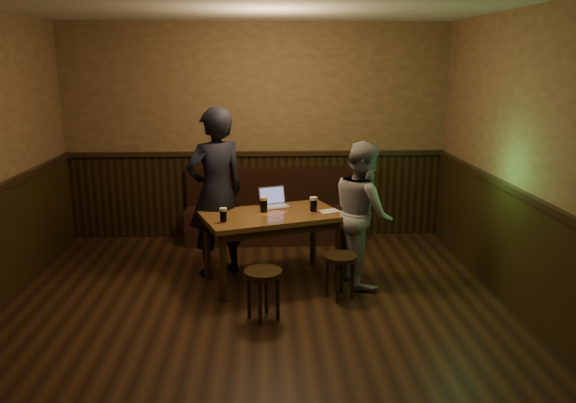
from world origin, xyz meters
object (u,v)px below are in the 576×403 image
at_px(bench, 271,218).
at_px(pint_mid, 264,205).
at_px(pint_left, 223,215).
at_px(laptop, 274,202).
at_px(stool_right, 340,264).
at_px(person_suit, 216,193).
at_px(pub_table, 272,223).
at_px(stool_left, 263,280).
at_px(person_grey, 363,213).
at_px(pint_right, 314,205).

xyz_separation_m(bench, pint_mid, (-0.08, -1.39, 0.53)).
xyz_separation_m(pint_left, pint_mid, (0.40, 0.36, 0.01)).
bearing_deg(laptop, bench, 70.48).
distance_m(bench, pint_left, 1.89).
xyz_separation_m(stool_right, person_suit, (-1.27, 0.73, 0.57)).
xyz_separation_m(pub_table, stool_left, (-0.09, -0.91, -0.28)).
relative_size(stool_right, person_grey, 0.30).
height_order(pub_table, stool_right, pub_table).
bearing_deg(pint_left, pint_mid, 41.88).
bearing_deg(person_grey, pint_right, 73.09).
distance_m(pint_mid, person_grey, 1.05).
bearing_deg(person_grey, person_suit, 70.29).
height_order(pint_left, pint_right, pint_right).
distance_m(pint_left, person_suit, 0.59).
bearing_deg(person_grey, pint_mid, 76.65).
bearing_deg(stool_left, pub_table, 84.15).
height_order(pub_table, pint_mid, pint_mid).
bearing_deg(pint_right, bench, 107.58).
distance_m(pub_table, pint_left, 0.60).
bearing_deg(stool_right, person_suit, 149.95).
relative_size(stool_left, laptop, 1.31).
bearing_deg(person_grey, stool_left, 121.12).
height_order(pint_mid, person_suit, person_suit).
bearing_deg(laptop, stool_left, -116.64).
relative_size(pub_table, person_suit, 0.87).
bearing_deg(laptop, pint_mid, -135.23).
xyz_separation_m(pint_right, person_grey, (0.52, -0.07, -0.08)).
bearing_deg(pint_mid, pint_left, -138.12).
xyz_separation_m(pint_left, person_grey, (1.44, 0.28, -0.07)).
distance_m(bench, pub_table, 1.48).
relative_size(pint_left, person_grey, 0.10).
distance_m(stool_right, person_grey, 0.66).
height_order(pub_table, person_suit, person_suit).
height_order(pub_table, stool_left, pub_table).
bearing_deg(pint_right, stool_left, -119.24).
xyz_separation_m(bench, pint_right, (0.44, -1.40, 0.53)).
bearing_deg(laptop, stool_right, -70.99).
bearing_deg(person_suit, stool_left, 82.96).
distance_m(stool_left, pint_left, 0.85).
bearing_deg(bench, pint_mid, -93.43).
relative_size(bench, person_suit, 1.19).
height_order(stool_left, laptop, laptop).
bearing_deg(pint_left, person_grey, 11.00).
relative_size(stool_left, person_suit, 0.26).
height_order(pub_table, pint_right, pint_right).
distance_m(pint_mid, pint_right, 0.53).
bearing_deg(pub_table, person_suit, 136.67).
height_order(bench, person_suit, person_suit).
bearing_deg(person_grey, laptop, 61.71).
distance_m(stool_left, stool_right, 0.88).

